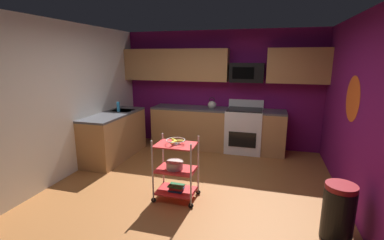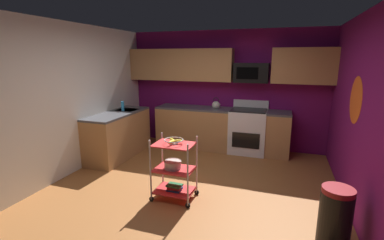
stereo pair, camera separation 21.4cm
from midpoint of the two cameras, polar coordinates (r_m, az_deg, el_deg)
name	(u,v)px [view 1 (the left image)]	position (r m, az deg, el deg)	size (l,w,h in m)	color
floor	(191,192)	(4.35, -1.76, -14.85)	(4.40, 4.80, 0.04)	#995B2D
wall_back	(220,90)	(6.25, 4.95, 6.37)	(4.52, 0.06, 2.60)	#6B1156
wall_left	(61,101)	(5.06, -26.77, 3.48)	(0.06, 4.80, 2.60)	silver
wall_right	(366,117)	(3.88, 31.29, 0.50)	(0.06, 4.80, 2.60)	#6B1156
wall_flower_decal	(353,99)	(4.34, 29.38, 3.87)	(0.64, 0.64, 0.00)	#E5591E
counter_run	(182,131)	(5.89, -3.16, -2.29)	(3.66, 2.21, 0.92)	#B27F4C
oven_range	(244,130)	(6.00, 9.81, -2.05)	(0.76, 0.65, 1.10)	white
upper_cabinets	(213,65)	(6.05, 3.43, 11.40)	(4.40, 0.33, 0.70)	#B27F4C
microwave	(247,73)	(5.91, 10.38, 9.72)	(0.70, 0.39, 0.40)	black
rolling_cart	(176,169)	(3.96, -4.92, -10.26)	(0.62, 0.42, 0.91)	silver
fruit_bowl	(176,141)	(3.81, -5.04, -4.41)	(0.27, 0.27, 0.07)	silver
mixing_bowl_large	(175,165)	(3.94, -5.25, -9.34)	(0.25, 0.25, 0.11)	silver
book_stack	(176,188)	(4.08, -4.84, -13.94)	(0.23, 0.18, 0.08)	#1E4C8C
kettle	(212,105)	(6.00, 3.17, 3.19)	(0.21, 0.18, 0.26)	beige
dish_soap_bottle	(118,107)	(5.84, -16.19, 2.66)	(0.06, 0.06, 0.20)	#2D8CBF
trash_can	(338,212)	(3.55, 26.72, -16.86)	(0.34, 0.42, 0.66)	black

